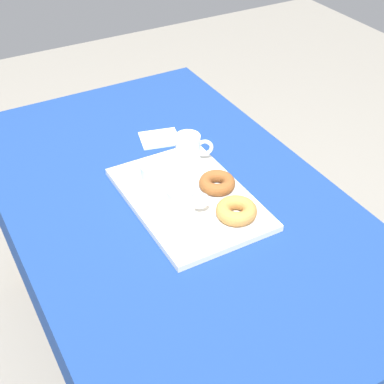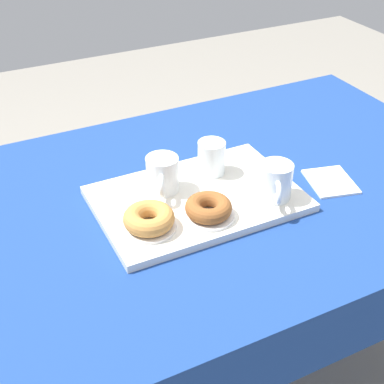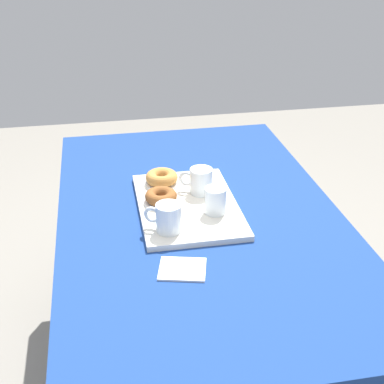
# 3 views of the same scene
# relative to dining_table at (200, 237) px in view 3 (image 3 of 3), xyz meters

# --- Properties ---
(ground_plane) EXTENTS (6.00, 6.00, 0.00)m
(ground_plane) POSITION_rel_dining_table_xyz_m (0.00, 0.00, -0.67)
(ground_plane) COLOR gray
(dining_table) EXTENTS (1.51, 0.92, 0.76)m
(dining_table) POSITION_rel_dining_table_xyz_m (0.00, 0.00, 0.00)
(dining_table) COLOR navy
(dining_table) RESTS_ON ground
(serving_tray) EXTENTS (0.48, 0.32, 0.02)m
(serving_tray) POSITION_rel_dining_table_xyz_m (-0.04, -0.03, 0.10)
(serving_tray) COLOR silver
(serving_tray) RESTS_ON dining_table
(tea_mug_left) EXTENTS (0.08, 0.11, 0.09)m
(tea_mug_left) POSITION_rel_dining_table_xyz_m (-0.10, 0.02, 0.16)
(tea_mug_left) COLOR white
(tea_mug_left) RESTS_ON serving_tray
(tea_mug_right) EXTENTS (0.08, 0.11, 0.09)m
(tea_mug_right) POSITION_rel_dining_table_xyz_m (0.12, -0.12, 0.16)
(tea_mug_right) COLOR white
(tea_mug_right) RESTS_ON serving_tray
(water_glass_near) EXTENTS (0.07, 0.07, 0.09)m
(water_glass_near) POSITION_rel_dining_table_xyz_m (0.04, 0.04, 0.15)
(water_glass_near) COLOR white
(water_glass_near) RESTS_ON serving_tray
(donut_plate_left) EXTENTS (0.12, 0.12, 0.01)m
(donut_plate_left) POSITION_rel_dining_table_xyz_m (-0.06, -0.12, 0.12)
(donut_plate_left) COLOR white
(donut_plate_left) RESTS_ON serving_tray
(sugar_donut_left) EXTENTS (0.11, 0.11, 0.04)m
(sugar_donut_left) POSITION_rel_dining_table_xyz_m (-0.06, -0.12, 0.14)
(sugar_donut_left) COLOR brown
(sugar_donut_left) RESTS_ON donut_plate_left
(donut_plate_right) EXTENTS (0.12, 0.12, 0.01)m
(donut_plate_right) POSITION_rel_dining_table_xyz_m (-0.19, -0.10, 0.12)
(donut_plate_right) COLOR white
(donut_plate_right) RESTS_ON serving_tray
(sugar_donut_right) EXTENTS (0.11, 0.11, 0.04)m
(sugar_donut_right) POSITION_rel_dining_table_xyz_m (-0.19, -0.10, 0.14)
(sugar_donut_right) COLOR #BC7F3D
(sugar_donut_right) RESTS_ON donut_plate_right
(paper_napkin) EXTENTS (0.14, 0.15, 0.01)m
(paper_napkin) POSITION_rel_dining_table_xyz_m (0.30, -0.11, 0.10)
(paper_napkin) COLOR white
(paper_napkin) RESTS_ON dining_table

